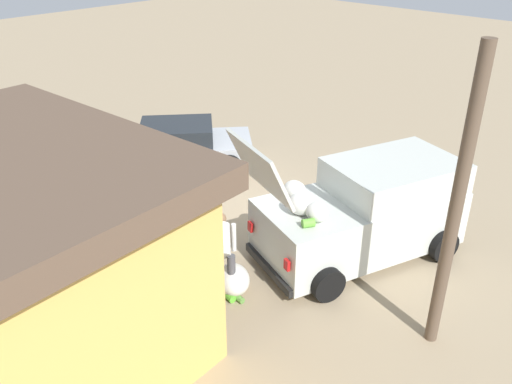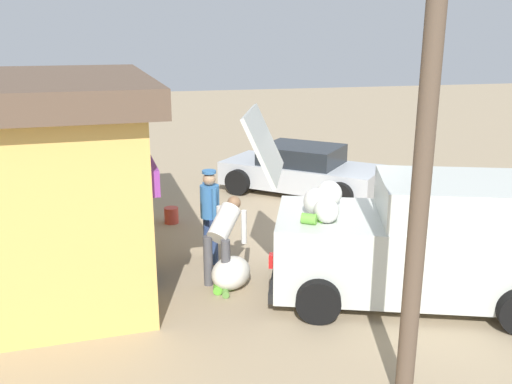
{
  "view_description": "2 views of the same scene",
  "coord_description": "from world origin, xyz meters",
  "px_view_note": "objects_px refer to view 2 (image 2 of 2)",
  "views": [
    {
      "loc": [
        -7.79,
        7.89,
        6.23
      ],
      "look_at": [
        -1.06,
        0.75,
        1.12
      ],
      "focal_mm": 37.48,
      "sensor_mm": 36.0,
      "label": 1
    },
    {
      "loc": [
        -10.15,
        3.92,
        4.0
      ],
      "look_at": [
        -0.6,
        1.6,
        1.17
      ],
      "focal_mm": 38.89,
      "sensor_mm": 36.0,
      "label": 2
    }
  ],
  "objects_px": {
    "storefront_bar": "(14,177)",
    "vendor_standing": "(210,210)",
    "customer_bending": "(223,233)",
    "unloaded_banana_pile": "(231,274)",
    "parked_sedan": "(301,170)",
    "paint_bucket": "(171,215)",
    "delivery_van": "(419,239)"
  },
  "relations": [
    {
      "from": "storefront_bar",
      "to": "vendor_standing",
      "type": "bearing_deg",
      "value": -93.35
    },
    {
      "from": "delivery_van",
      "to": "paint_bucket",
      "type": "relative_size",
      "value": 14.02
    },
    {
      "from": "parked_sedan",
      "to": "vendor_standing",
      "type": "distance_m",
      "value": 4.92
    },
    {
      "from": "storefront_bar",
      "to": "customer_bending",
      "type": "distance_m",
      "value": 3.57
    },
    {
      "from": "unloaded_banana_pile",
      "to": "delivery_van",
      "type": "bearing_deg",
      "value": -109.63
    },
    {
      "from": "parked_sedan",
      "to": "storefront_bar",
      "type": "bearing_deg",
      "value": 120.82
    },
    {
      "from": "storefront_bar",
      "to": "paint_bucket",
      "type": "height_order",
      "value": "storefront_bar"
    },
    {
      "from": "storefront_bar",
      "to": "paint_bucket",
      "type": "bearing_deg",
      "value": -52.45
    },
    {
      "from": "storefront_bar",
      "to": "parked_sedan",
      "type": "relative_size",
      "value": 1.42
    },
    {
      "from": "parked_sedan",
      "to": "unloaded_banana_pile",
      "type": "height_order",
      "value": "parked_sedan"
    },
    {
      "from": "unloaded_banana_pile",
      "to": "paint_bucket",
      "type": "height_order",
      "value": "unloaded_banana_pile"
    },
    {
      "from": "parked_sedan",
      "to": "paint_bucket",
      "type": "xyz_separation_m",
      "value": [
        -1.62,
        3.5,
        -0.42
      ]
    },
    {
      "from": "delivery_van",
      "to": "unloaded_banana_pile",
      "type": "bearing_deg",
      "value": 70.37
    },
    {
      "from": "storefront_bar",
      "to": "vendor_standing",
      "type": "relative_size",
      "value": 3.49
    },
    {
      "from": "customer_bending",
      "to": "unloaded_banana_pile",
      "type": "bearing_deg",
      "value": -163.77
    },
    {
      "from": "storefront_bar",
      "to": "delivery_van",
      "type": "xyz_separation_m",
      "value": [
        -2.36,
        -6.1,
        -0.76
      ]
    },
    {
      "from": "storefront_bar",
      "to": "unloaded_banana_pile",
      "type": "xyz_separation_m",
      "value": [
        -1.37,
        -3.34,
        -1.48
      ]
    },
    {
      "from": "unloaded_banana_pile",
      "to": "customer_bending",
      "type": "bearing_deg",
      "value": 16.23
    },
    {
      "from": "parked_sedan",
      "to": "vendor_standing",
      "type": "xyz_separation_m",
      "value": [
        -3.89,
        2.99,
        0.38
      ]
    },
    {
      "from": "vendor_standing",
      "to": "paint_bucket",
      "type": "height_order",
      "value": "vendor_standing"
    },
    {
      "from": "delivery_van",
      "to": "vendor_standing",
      "type": "bearing_deg",
      "value": 53.16
    },
    {
      "from": "storefront_bar",
      "to": "unloaded_banana_pile",
      "type": "height_order",
      "value": "storefront_bar"
    },
    {
      "from": "vendor_standing",
      "to": "paint_bucket",
      "type": "xyz_separation_m",
      "value": [
        2.26,
        0.51,
        -0.8
      ]
    },
    {
      "from": "vendor_standing",
      "to": "customer_bending",
      "type": "xyz_separation_m",
      "value": [
        -0.96,
        -0.07,
        -0.1
      ]
    },
    {
      "from": "vendor_standing",
      "to": "unloaded_banana_pile",
      "type": "distance_m",
      "value": 1.4
    },
    {
      "from": "delivery_van",
      "to": "paint_bucket",
      "type": "xyz_separation_m",
      "value": [
        4.43,
        3.4,
        -0.78
      ]
    },
    {
      "from": "storefront_bar",
      "to": "unloaded_banana_pile",
      "type": "distance_m",
      "value": 3.9
    },
    {
      "from": "storefront_bar",
      "to": "vendor_standing",
      "type": "xyz_separation_m",
      "value": [
        -0.19,
        -3.21,
        -0.75
      ]
    },
    {
      "from": "paint_bucket",
      "to": "delivery_van",
      "type": "bearing_deg",
      "value": -142.49
    },
    {
      "from": "customer_bending",
      "to": "paint_bucket",
      "type": "relative_size",
      "value": 4.04
    },
    {
      "from": "delivery_van",
      "to": "paint_bucket",
      "type": "height_order",
      "value": "delivery_van"
    },
    {
      "from": "delivery_van",
      "to": "paint_bucket",
      "type": "distance_m",
      "value": 5.64
    }
  ]
}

